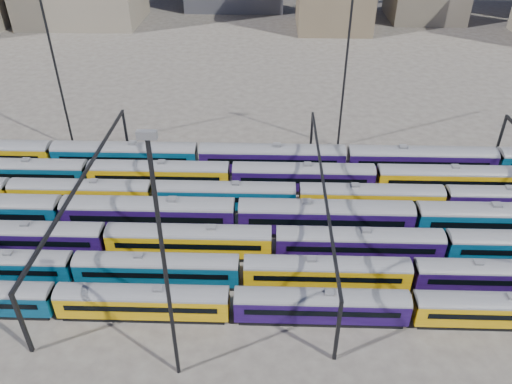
{
  "coord_description": "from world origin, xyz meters",
  "views": [
    {
      "loc": [
        3.3,
        -51.93,
        40.7
      ],
      "look_at": [
        1.57,
        4.79,
        3.0
      ],
      "focal_mm": 35.0,
      "sensor_mm": 36.0,
      "label": 1
    }
  ],
  "objects_px": {
    "rake_2": "(189,238)",
    "rake_0": "(232,301)",
    "rake_1": "(412,272)",
    "mast_2": "(164,261)"
  },
  "relations": [
    {
      "from": "rake_1",
      "to": "mast_2",
      "type": "distance_m",
      "value": 29.62
    },
    {
      "from": "rake_0",
      "to": "mast_2",
      "type": "distance_m",
      "value": 14.29
    },
    {
      "from": "rake_0",
      "to": "mast_2",
      "type": "xyz_separation_m",
      "value": [
        -4.62,
        -7.0,
        11.57
      ]
    },
    {
      "from": "rake_1",
      "to": "mast_2",
      "type": "relative_size",
      "value": 4.46
    },
    {
      "from": "rake_1",
      "to": "rake_2",
      "type": "xyz_separation_m",
      "value": [
        -25.75,
        5.0,
        0.18
      ]
    },
    {
      "from": "rake_1",
      "to": "mast_2",
      "type": "xyz_separation_m",
      "value": [
        -24.52,
        -12.0,
        11.51
      ]
    },
    {
      "from": "mast_2",
      "to": "rake_1",
      "type": "bearing_deg",
      "value": 26.08
    },
    {
      "from": "rake_0",
      "to": "rake_2",
      "type": "xyz_separation_m",
      "value": [
        -5.85,
        10.0,
        0.24
      ]
    },
    {
      "from": "rake_0",
      "to": "mast_2",
      "type": "bearing_deg",
      "value": -123.44
    },
    {
      "from": "rake_2",
      "to": "rake_0",
      "type": "bearing_deg",
      "value": -59.67
    }
  ]
}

